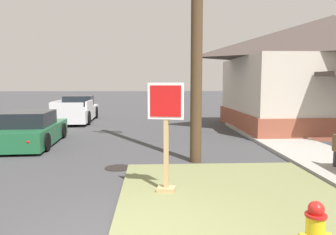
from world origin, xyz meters
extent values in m
cube|color=olive|center=(2.00, 1.56, 0.04)|extent=(4.52, 5.69, 0.08)
cube|color=#9E9B93|center=(5.46, 5.35, 0.06)|extent=(2.20, 15.18, 0.12)
cylinder|color=red|center=(2.33, -0.62, 0.74)|extent=(0.25, 0.25, 0.03)
sphere|color=red|center=(2.33, -0.62, 0.81)|extent=(0.19, 0.19, 0.19)
cube|color=red|center=(2.33, -0.62, 0.88)|extent=(0.04, 0.04, 0.04)
cube|color=tan|center=(0.68, 2.22, 1.16)|extent=(0.11, 0.11, 2.16)
cube|color=tan|center=(0.68, 2.22, 0.12)|extent=(0.41, 0.35, 0.08)
cube|color=white|center=(0.67, 2.17, 1.93)|extent=(0.71, 0.18, 0.73)
cube|color=red|center=(0.66, 2.16, 1.93)|extent=(0.61, 0.15, 0.62)
cylinder|color=black|center=(-0.54, 4.35, 0.01)|extent=(0.70, 0.70, 0.02)
cube|color=#1E6038|center=(-4.08, 7.86, 0.41)|extent=(2.01, 4.30, 0.64)
cube|color=black|center=(-4.07, 7.65, 0.97)|extent=(1.63, 2.02, 0.56)
cylinder|color=black|center=(-4.99, 9.12, 0.31)|extent=(0.25, 0.63, 0.62)
cylinder|color=black|center=(-3.32, 9.21, 0.31)|extent=(0.25, 0.63, 0.62)
cylinder|color=black|center=(-3.17, 6.60, 0.31)|extent=(0.25, 0.63, 0.62)
sphere|color=white|center=(-4.73, 9.88, 0.47)|extent=(0.14, 0.14, 0.14)
sphere|color=white|center=(-3.67, 9.94, 0.47)|extent=(0.14, 0.14, 0.14)
sphere|color=red|center=(-3.43, 5.83, 0.47)|extent=(0.12, 0.12, 0.12)
cube|color=silver|center=(-4.04, 14.96, 0.50)|extent=(2.11, 5.51, 0.68)
cube|color=black|center=(-4.07, 15.72, 1.14)|extent=(1.71, 1.48, 0.68)
cube|color=silver|center=(-4.89, 13.97, 1.06)|extent=(0.20, 2.28, 0.44)
cube|color=silver|center=(-3.11, 14.04, 1.06)|extent=(0.20, 2.28, 0.44)
cube|color=silver|center=(-3.93, 12.29, 1.06)|extent=(1.69, 0.17, 0.44)
cylinder|color=black|center=(-4.99, 16.55, 0.38)|extent=(0.29, 0.77, 0.76)
cylinder|color=black|center=(-3.23, 16.62, 0.38)|extent=(0.29, 0.77, 0.76)
cylinder|color=black|center=(-4.85, 13.29, 0.38)|extent=(0.29, 0.77, 0.76)
cylinder|color=black|center=(-3.09, 13.37, 0.38)|extent=(0.29, 0.77, 0.76)
cube|color=brown|center=(9.18, 11.34, 0.45)|extent=(9.40, 6.85, 0.90)
cube|color=beige|center=(9.18, 11.34, 2.19)|extent=(9.21, 6.72, 2.58)
pyramid|color=#423833|center=(9.18, 11.34, 4.51)|extent=(9.87, 7.20, 2.05)
camera|label=1|loc=(0.39, -4.21, 2.31)|focal=34.51mm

